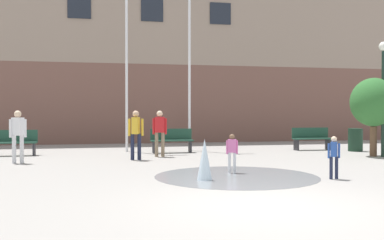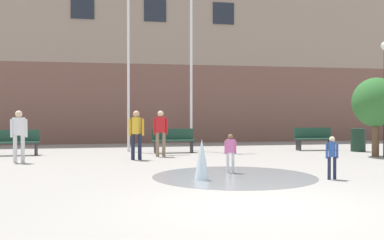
# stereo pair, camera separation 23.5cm
# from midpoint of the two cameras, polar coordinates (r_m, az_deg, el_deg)

# --- Properties ---
(ground_plane) EXTENTS (100.00, 100.00, 0.00)m
(ground_plane) POSITION_cam_midpoint_polar(r_m,az_deg,el_deg) (7.54, 9.27, -10.77)
(ground_plane) COLOR gray
(library_building) EXTENTS (36.00, 6.05, 8.75)m
(library_building) POSITION_cam_midpoint_polar(r_m,az_deg,el_deg) (25.53, -5.18, 7.36)
(library_building) COLOR brown
(library_building) RESTS_ON ground
(splash_fountain) EXTENTS (3.92, 3.92, 0.94)m
(splash_fountain) POSITION_cam_midpoint_polar(r_m,az_deg,el_deg) (10.52, 4.08, -6.15)
(splash_fountain) COLOR gray
(splash_fountain) RESTS_ON ground
(park_bench_far_left) EXTENTS (1.60, 0.44, 0.91)m
(park_bench_far_left) POSITION_cam_midpoint_polar(r_m,az_deg,el_deg) (17.15, -21.11, -2.62)
(park_bench_far_left) COLOR #28282D
(park_bench_far_left) RESTS_ON ground
(park_bench_under_left_flagpole) EXTENTS (1.60, 0.44, 0.91)m
(park_bench_under_left_flagpole) POSITION_cam_midpoint_polar(r_m,az_deg,el_deg) (17.11, -2.01, -2.56)
(park_bench_under_left_flagpole) COLOR #28282D
(park_bench_under_left_flagpole) RESTS_ON ground
(park_bench_near_trashcan) EXTENTS (1.60, 0.44, 0.91)m
(park_bench_near_trashcan) POSITION_cam_midpoint_polar(r_m,az_deg,el_deg) (18.92, 15.57, -2.26)
(park_bench_near_trashcan) COLOR #28282D
(park_bench_near_trashcan) RESTS_ON ground
(child_running) EXTENTS (0.31, 0.24, 0.99)m
(child_running) POSITION_cam_midpoint_polar(r_m,az_deg,el_deg) (10.78, 17.96, -4.16)
(child_running) COLOR #1E233D
(child_running) RESTS_ON ground
(teen_by_trashcan) EXTENTS (0.50, 0.37, 1.59)m
(teen_by_trashcan) POSITION_cam_midpoint_polar(r_m,az_deg,el_deg) (14.52, -20.70, -1.46)
(teen_by_trashcan) COLOR silver
(teen_by_trashcan) RESTS_ON ground
(child_with_pink_shirt) EXTENTS (0.31, 0.18, 0.99)m
(child_with_pink_shirt) POSITION_cam_midpoint_polar(r_m,az_deg,el_deg) (11.38, 5.49, -3.84)
(child_with_pink_shirt) COLOR silver
(child_with_pink_shirt) RESTS_ON ground
(adult_in_red) EXTENTS (0.50, 0.26, 1.59)m
(adult_in_red) POSITION_cam_midpoint_polar(r_m,az_deg,el_deg) (15.54, -3.58, -1.24)
(adult_in_red) COLOR #89755B
(adult_in_red) RESTS_ON ground
(adult_watching) EXTENTS (0.50, 0.39, 1.59)m
(adult_watching) POSITION_cam_midpoint_polar(r_m,az_deg,el_deg) (14.55, -6.63, -1.40)
(adult_watching) COLOR #1E233D
(adult_watching) RESTS_ON ground
(flagpole_left) EXTENTS (0.80, 0.10, 7.36)m
(flagpole_left) POSITION_cam_midpoint_polar(r_m,az_deg,el_deg) (17.89, -7.61, 8.64)
(flagpole_left) COLOR silver
(flagpole_left) RESTS_ON ground
(flagpole_right) EXTENTS (0.80, 0.10, 7.34)m
(flagpole_right) POSITION_cam_midpoint_polar(r_m,az_deg,el_deg) (18.20, 0.37, 8.47)
(flagpole_right) COLOR silver
(flagpole_right) RESTS_ON ground
(trash_can) EXTENTS (0.56, 0.56, 0.90)m
(trash_can) POSITION_cam_midpoint_polar(r_m,az_deg,el_deg) (18.84, 20.68, -2.39)
(trash_can) COLOR #193323
(trash_can) RESTS_ON ground
(street_tree_near_building) EXTENTS (1.59, 1.59, 2.74)m
(street_tree_near_building) POSITION_cam_midpoint_polar(r_m,az_deg,el_deg) (16.81, 22.67, 2.05)
(street_tree_near_building) COLOR brown
(street_tree_near_building) RESTS_ON ground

